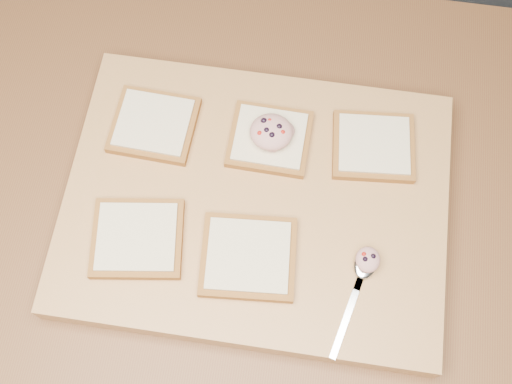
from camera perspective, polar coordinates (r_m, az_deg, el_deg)
ground at (r=1.78m, az=3.78°, el=-12.04°), size 4.00×4.00×0.00m
island_counter at (r=1.34m, az=4.98°, el=-8.63°), size 2.00×0.80×0.90m
cutting_board at (r=0.89m, az=-0.00°, el=-1.00°), size 0.52×0.40×0.04m
bread_far_left at (r=0.92m, az=-9.06°, el=5.94°), size 0.12×0.11×0.02m
bread_far_center at (r=0.90m, az=1.22°, el=4.76°), size 0.11×0.10×0.02m
bread_far_right at (r=0.91m, az=10.40°, el=4.04°), size 0.12×0.11×0.02m
bread_near_left at (r=0.86m, az=-10.51°, el=-4.05°), size 0.13×0.12×0.02m
bread_near_center at (r=0.84m, az=-0.69°, el=-5.77°), size 0.13×0.12×0.02m
tuna_salad_dollop at (r=0.88m, az=1.36°, el=5.37°), size 0.06×0.06×0.03m
spoon at (r=0.85m, az=9.51°, el=-6.91°), size 0.06×0.16×0.01m
spoon_salad at (r=0.84m, az=9.91°, el=-5.93°), size 0.03×0.04×0.02m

